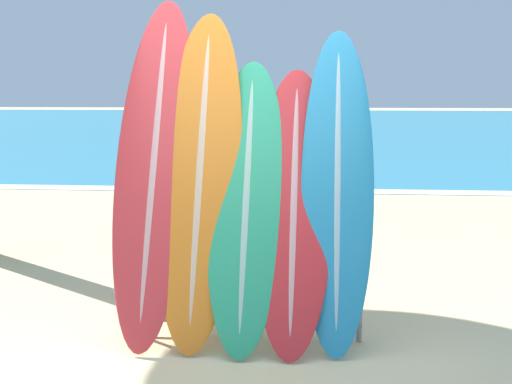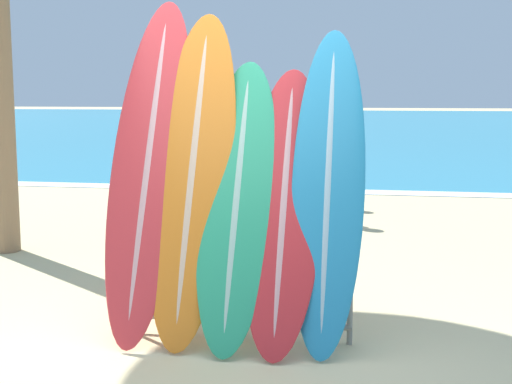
{
  "view_description": "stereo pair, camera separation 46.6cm",
  "coord_description": "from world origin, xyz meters",
  "px_view_note": "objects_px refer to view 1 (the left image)",
  "views": [
    {
      "loc": [
        0.56,
        -4.61,
        1.72
      ],
      "look_at": [
        0.0,
        1.02,
        0.94
      ],
      "focal_mm": 50.0,
      "sensor_mm": 36.0,
      "label": 1
    },
    {
      "loc": [
        1.02,
        -4.55,
        1.72
      ],
      "look_at": [
        0.0,
        1.02,
        0.94
      ],
      "focal_mm": 50.0,
      "sensor_mm": 36.0,
      "label": 2
    }
  ],
  "objects_px": {
    "surfboard_slot_2": "(247,200)",
    "surfboard_slot_3": "(294,206)",
    "surfboard_slot_1": "(200,173)",
    "surfboard_slot_0": "(155,164)",
    "person_mid_beach": "(261,143)",
    "surfboard_rack": "(245,270)",
    "surfboard_slot_4": "(337,185)",
    "person_near_water": "(259,147)"
  },
  "relations": [
    {
      "from": "surfboard_rack",
      "to": "surfboard_slot_4",
      "type": "height_order",
      "value": "surfboard_slot_4"
    },
    {
      "from": "surfboard_rack",
      "to": "person_near_water",
      "type": "distance_m",
      "value": 5.18
    },
    {
      "from": "surfboard_slot_1",
      "to": "surfboard_slot_2",
      "type": "relative_size",
      "value": 1.18
    },
    {
      "from": "surfboard_slot_0",
      "to": "surfboard_rack",
      "type": "bearing_deg",
      "value": -9.99
    },
    {
      "from": "surfboard_rack",
      "to": "person_mid_beach",
      "type": "height_order",
      "value": "person_mid_beach"
    },
    {
      "from": "surfboard_slot_4",
      "to": "person_near_water",
      "type": "bearing_deg",
      "value": 101.33
    },
    {
      "from": "surfboard_slot_2",
      "to": "surfboard_slot_3",
      "type": "xyz_separation_m",
      "value": [
        0.33,
        -0.01,
        -0.03
      ]
    },
    {
      "from": "surfboard_rack",
      "to": "surfboard_slot_2",
      "type": "xyz_separation_m",
      "value": [
        0.01,
        0.01,
        0.5
      ]
    },
    {
      "from": "person_mid_beach",
      "to": "surfboard_slot_2",
      "type": "bearing_deg",
      "value": 117.15
    },
    {
      "from": "surfboard_slot_3",
      "to": "person_near_water",
      "type": "height_order",
      "value": "surfboard_slot_3"
    },
    {
      "from": "surfboard_slot_1",
      "to": "surfboard_slot_3",
      "type": "xyz_separation_m",
      "value": [
        0.66,
        -0.08,
        -0.21
      ]
    },
    {
      "from": "surfboard_slot_4",
      "to": "person_mid_beach",
      "type": "bearing_deg",
      "value": 99.8
    },
    {
      "from": "surfboard_slot_0",
      "to": "surfboard_slot_3",
      "type": "relative_size",
      "value": 1.28
    },
    {
      "from": "surfboard_slot_0",
      "to": "surfboard_slot_3",
      "type": "xyz_separation_m",
      "value": [
        1.0,
        -0.11,
        -0.27
      ]
    },
    {
      "from": "surfboard_slot_1",
      "to": "person_near_water",
      "type": "height_order",
      "value": "surfboard_slot_1"
    },
    {
      "from": "surfboard_slot_3",
      "to": "person_mid_beach",
      "type": "xyz_separation_m",
      "value": [
        -0.82,
        6.48,
        -0.03
      ]
    },
    {
      "from": "surfboard_slot_3",
      "to": "surfboard_slot_4",
      "type": "relative_size",
      "value": 0.87
    },
    {
      "from": "surfboard_rack",
      "to": "surfboard_slot_1",
      "type": "xyz_separation_m",
      "value": [
        -0.32,
        0.09,
        0.68
      ]
    },
    {
      "from": "surfboard_slot_3",
      "to": "person_mid_beach",
      "type": "relative_size",
      "value": 1.13
    },
    {
      "from": "surfboard_rack",
      "to": "surfboard_slot_3",
      "type": "relative_size",
      "value": 0.86
    },
    {
      "from": "surfboard_slot_2",
      "to": "person_near_water",
      "type": "distance_m",
      "value": 5.15
    },
    {
      "from": "surfboard_slot_0",
      "to": "person_mid_beach",
      "type": "distance_m",
      "value": 6.37
    },
    {
      "from": "surfboard_slot_2",
      "to": "person_mid_beach",
      "type": "distance_m",
      "value": 6.49
    },
    {
      "from": "person_near_water",
      "to": "person_mid_beach",
      "type": "distance_m",
      "value": 1.34
    },
    {
      "from": "surfboard_rack",
      "to": "surfboard_slot_2",
      "type": "relative_size",
      "value": 0.83
    },
    {
      "from": "surfboard_slot_4",
      "to": "person_mid_beach",
      "type": "relative_size",
      "value": 1.29
    },
    {
      "from": "surfboard_slot_3",
      "to": "surfboard_slot_4",
      "type": "distance_m",
      "value": 0.33
    },
    {
      "from": "surfboard_slot_0",
      "to": "person_near_water",
      "type": "bearing_deg",
      "value": 86.87
    },
    {
      "from": "surfboard_slot_2",
      "to": "surfboard_slot_0",
      "type": "bearing_deg",
      "value": 171.04
    },
    {
      "from": "surfboard_slot_0",
      "to": "person_mid_beach",
      "type": "bearing_deg",
      "value": 88.35
    },
    {
      "from": "surfboard_slot_2",
      "to": "person_mid_beach",
      "type": "relative_size",
      "value": 1.16
    },
    {
      "from": "surfboard_slot_2",
      "to": "person_mid_beach",
      "type": "bearing_deg",
      "value": 94.31
    },
    {
      "from": "surfboard_slot_0",
      "to": "person_mid_beach",
      "type": "xyz_separation_m",
      "value": [
        0.18,
        6.37,
        -0.3
      ]
    },
    {
      "from": "surfboard_slot_0",
      "to": "surfboard_slot_3",
      "type": "distance_m",
      "value": 1.04
    },
    {
      "from": "surfboard_slot_0",
      "to": "surfboard_slot_2",
      "type": "relative_size",
      "value": 1.24
    },
    {
      "from": "surfboard_slot_2",
      "to": "surfboard_slot_3",
      "type": "distance_m",
      "value": 0.33
    },
    {
      "from": "surfboard_rack",
      "to": "surfboard_slot_4",
      "type": "relative_size",
      "value": 0.75
    },
    {
      "from": "surfboard_slot_3",
      "to": "person_near_water",
      "type": "xyz_separation_m",
      "value": [
        -0.72,
        5.14,
        0.01
      ]
    },
    {
      "from": "surfboard_slot_1",
      "to": "surfboard_slot_0",
      "type": "bearing_deg",
      "value": 175.17
    },
    {
      "from": "surfboard_slot_2",
      "to": "person_near_water",
      "type": "height_order",
      "value": "surfboard_slot_2"
    },
    {
      "from": "surfboard_slot_0",
      "to": "surfboard_slot_4",
      "type": "relative_size",
      "value": 1.12
    },
    {
      "from": "surfboard_slot_1",
      "to": "surfboard_rack",
      "type": "bearing_deg",
      "value": -15.15
    }
  ]
}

